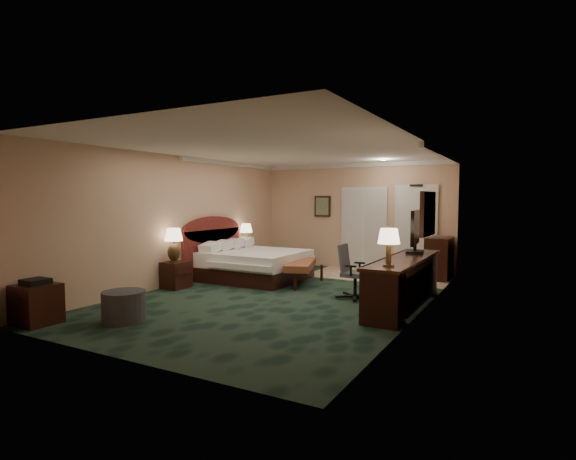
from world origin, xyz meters
The scene contains 26 objects.
floor centered at (0.00, 0.00, 0.00)m, with size 5.00×7.50×0.00m, color black.
ceiling centered at (0.00, 0.00, 2.70)m, with size 5.00×7.50×0.00m, color white.
wall_back centered at (0.00, 3.75, 1.35)m, with size 5.00×0.00×2.70m, color tan.
wall_front centered at (0.00, -3.75, 1.35)m, with size 5.00×0.00×2.70m, color tan.
wall_left centered at (-2.50, 0.00, 1.35)m, with size 0.00×7.50×2.70m, color tan.
wall_right centered at (2.50, 0.00, 1.35)m, with size 0.00×7.50×2.70m, color tan.
crown_molding centered at (0.00, 0.00, 2.65)m, with size 5.00×7.50×0.10m, color silver, non-canonical shape.
tile_patch centered at (0.90, 2.90, 0.01)m, with size 3.20×1.70×0.01m, color tan.
headboard centered at (-2.44, 1.00, 0.70)m, with size 0.12×2.00×1.40m, color #45090C, non-canonical shape.
entry_door centered at (1.55, 3.72, 1.05)m, with size 1.02×0.06×2.18m, color silver.
closet_doors centered at (0.25, 3.71, 1.05)m, with size 1.20×0.06×2.10m, color beige.
wall_art centered at (-0.90, 3.71, 1.60)m, with size 0.45×0.06×0.55m, color #426450.
wall_mirror centered at (2.46, 0.60, 1.55)m, with size 0.05×0.95×0.75m, color white.
bed centered at (-1.39, 1.19, 0.32)m, with size 2.02×1.87×0.64m, color white.
nightstand_near centered at (-2.26, -0.41, 0.27)m, with size 0.43×0.49×0.54m, color black.
nightstand_far centered at (-2.24, 2.12, 0.30)m, with size 0.47×0.54×0.59m, color black.
lamp_near centered at (-2.27, -0.45, 0.88)m, with size 0.36×0.36×0.68m, color #2F1F11, non-canonical shape.
lamp_far centered at (-2.27, 2.13, 0.89)m, with size 0.31×0.31×0.59m, color #2F1F11, non-canonical shape.
bed_bench centered at (-0.24, 1.16, 0.24)m, with size 0.50×1.45×0.49m, color brown.
ottoman centered at (-1.21, -2.64, 0.22)m, with size 0.63×0.63×0.45m, color #28282C.
side_table centered at (-2.20, -3.34, 0.29)m, with size 0.54×0.54×0.58m, color black.
desk centered at (2.17, 0.21, 0.41)m, with size 0.62×2.86×0.82m, color black.
tv centered at (2.18, 0.94, 1.21)m, with size 0.08×1.00×0.78m, color black.
desk_lamp centered at (2.21, -0.82, 1.11)m, with size 0.32×0.32×0.56m, color #2F1F11, non-canonical shape.
desk_chair centered at (1.24, 0.42, 0.49)m, with size 0.57×0.53×0.98m, color #403F4A, non-canonical shape.
minibar centered at (2.20, 3.20, 0.47)m, with size 0.50×0.90×0.95m, color black.
Camera 1 is at (4.03, -7.17, 1.80)m, focal length 28.00 mm.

